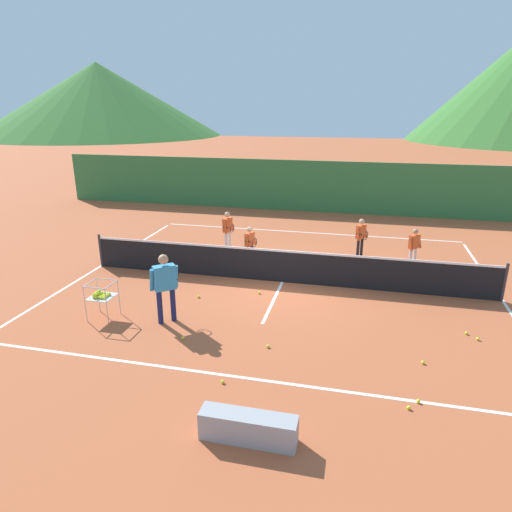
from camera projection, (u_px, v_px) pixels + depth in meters
The scene contains 26 objects.
ground_plane at pixel (282, 282), 12.98m from camera, with size 120.00×120.00×0.00m, color #B25633.
line_baseline_near at pixel (237, 377), 8.47m from camera, with size 11.72×0.08×0.01m, color white.
line_baseline_far at pixel (306, 232), 17.99m from camera, with size 11.72×0.08×0.01m, color white.
line_sideline_west at pixel (101, 266), 14.25m from camera, with size 0.08×10.34×0.01m, color white.
line_sideline_east at pixel (503, 301), 11.71m from camera, with size 0.08×10.34×0.01m, color white.
line_service_center at pixel (282, 282), 12.98m from camera, with size 0.08×5.38×0.01m, color white.
tennis_net at pixel (283, 266), 12.82m from camera, with size 11.71×0.08×1.05m.
instructor at pixel (165, 282), 10.31m from camera, with size 0.65×0.76×1.68m.
student_0 at pixel (228, 227), 15.61m from camera, with size 0.42×0.70×1.36m.
student_1 at pixel (250, 242), 14.27m from camera, with size 0.41×0.66×1.22m.
student_2 at pixel (361, 234), 14.90m from camera, with size 0.42×0.71×1.30m.
student_3 at pixel (414, 244), 13.98m from camera, with size 0.44×0.46×1.24m.
ball_cart at pixel (101, 295), 10.63m from camera, with size 0.58×0.58×0.90m.
tennis_ball_0 at pixel (183, 338), 9.81m from camera, with size 0.07×0.07×0.07m, color yellow.
tennis_ball_1 at pixel (223, 382), 8.26m from camera, with size 0.07×0.07×0.07m, color yellow.
tennis_ball_2 at pixel (466, 333), 10.01m from camera, with size 0.07×0.07×0.07m, color yellow.
tennis_ball_3 at pixel (478, 339), 9.77m from camera, with size 0.07×0.07×0.07m, color yellow.
tennis_ball_4 at pixel (423, 362), 8.88m from camera, with size 0.07×0.07×0.07m, color yellow.
tennis_ball_5 at pixel (418, 401), 7.72m from camera, with size 0.07×0.07×0.07m, color yellow.
tennis_ball_7 at pixel (409, 408), 7.56m from camera, with size 0.07×0.07×0.07m, color yellow.
tennis_ball_8 at pixel (259, 293), 12.16m from camera, with size 0.07×0.07×0.07m, color yellow.
tennis_ball_9 at pixel (198, 297), 11.92m from camera, with size 0.07×0.07×0.07m, color yellow.
tennis_ball_10 at pixel (268, 346), 9.47m from camera, with size 0.07×0.07×0.07m, color yellow.
windscreen_fence at pixel (317, 187), 21.09m from camera, with size 25.79×0.08×2.41m, color #33753D.
courtside_bench at pixel (248, 428), 6.81m from camera, with size 1.50×0.36×0.46m, color #99999E.
hill_0 at pixel (99, 99), 71.69m from camera, with size 38.50×38.50×11.17m, color #38702D.
Camera 1 is at (2.02, -11.90, 4.89)m, focal length 31.43 mm.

